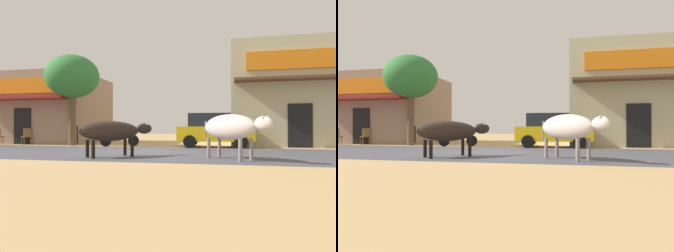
{
  "view_description": "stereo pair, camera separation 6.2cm",
  "coord_description": "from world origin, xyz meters",
  "views": [
    {
      "loc": [
        3.39,
        -10.87,
        0.9
      ],
      "look_at": [
        0.83,
        0.96,
        1.01
      ],
      "focal_mm": 32.11,
      "sensor_mm": 36.0,
      "label": 1
    },
    {
      "loc": [
        3.45,
        -10.86,
        0.9
      ],
      "look_at": [
        0.83,
        0.96,
        1.01
      ],
      "focal_mm": 32.11,
      "sensor_mm": 36.0,
      "label": 2
    }
  ],
  "objects": [
    {
      "name": "cow_near_brown",
      "position": [
        -0.39,
        -1.89,
        0.82
      ],
      "size": [
        2.12,
        2.18,
        1.15
      ],
      "color": "black",
      "rests_on": "ground"
    },
    {
      "name": "ground",
      "position": [
        0.0,
        0.0,
        0.0
      ],
      "size": [
        80.0,
        80.0,
        0.0
      ],
      "primitive_type": "plane",
      "color": "tan"
    },
    {
      "name": "parked_hatchback_car",
      "position": [
        2.44,
        4.0,
        0.84
      ],
      "size": [
        3.72,
        2.16,
        1.64
      ],
      "color": "yellow",
      "rests_on": "ground"
    },
    {
      "name": "asphalt_road",
      "position": [
        0.0,
        0.0,
        0.0
      ],
      "size": [
        72.0,
        6.52,
        0.0
      ],
      "primitive_type": "cube",
      "color": "#494950",
      "rests_on": "ground"
    },
    {
      "name": "parked_motorcycle",
      "position": [
        -2.27,
        3.66,
        0.46
      ],
      "size": [
        1.8,
        0.96,
        1.03
      ],
      "color": "black",
      "rests_on": "ground"
    },
    {
      "name": "storefront_right_club",
      "position": [
        6.92,
        7.31,
        2.71
      ],
      "size": [
        7.25,
        6.76,
        5.41
      ],
      "color": "#B4AF8B",
      "rests_on": "ground"
    },
    {
      "name": "pedestrian_by_shop",
      "position": [
        5.88,
        4.71,
        1.0
      ],
      "size": [
        0.47,
        0.61,
        1.7
      ],
      "color": "#262633",
      "rests_on": "ground"
    },
    {
      "name": "cafe_chair_by_doorway",
      "position": [
        -8.11,
        4.12,
        0.51
      ],
      "size": [
        0.6,
        0.6,
        0.92
      ],
      "color": "brown",
      "rests_on": "ground"
    },
    {
      "name": "cow_far_dark",
      "position": [
        3.33,
        -1.93,
        0.94
      ],
      "size": [
        2.12,
        2.03,
        1.33
      ],
      "color": "silver",
      "rests_on": "ground"
    },
    {
      "name": "storefront_left_cafe",
      "position": [
        -8.71,
        7.3,
        2.18
      ],
      "size": [
        6.57,
        6.76,
        4.36
      ],
      "color": "#907360",
      "rests_on": "ground"
    },
    {
      "name": "roadside_tree",
      "position": [
        -5.14,
        3.94,
        3.7
      ],
      "size": [
        2.89,
        2.89,
        4.91
      ],
      "color": "brown",
      "rests_on": "ground"
    }
  ]
}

